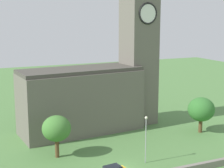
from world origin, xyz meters
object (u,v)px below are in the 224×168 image
object	(u,v)px
church	(100,82)
streetlamp_west_mid	(146,132)
tree_riverside_east	(201,109)
tree_by_tower	(57,129)

from	to	relation	value
church	streetlamp_west_mid	size ratio (longest dim) A/B	4.35
church	tree_riverside_east	world-z (taller)	church
church	tree_by_tower	world-z (taller)	church
church	streetlamp_west_mid	xyz separation A→B (m)	(-0.17, -19.14, -4.59)
streetlamp_west_mid	tree_riverside_east	world-z (taller)	streetlamp_west_mid
church	tree_by_tower	distance (m)	17.29
tree_by_tower	tree_riverside_east	xyz separation A→B (m)	(29.00, 0.96, -0.18)
streetlamp_west_mid	tree_riverside_east	distance (m)	19.17
church	streetlamp_west_mid	bearing A→B (deg)	-90.50
church	tree_riverside_east	distance (m)	20.48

